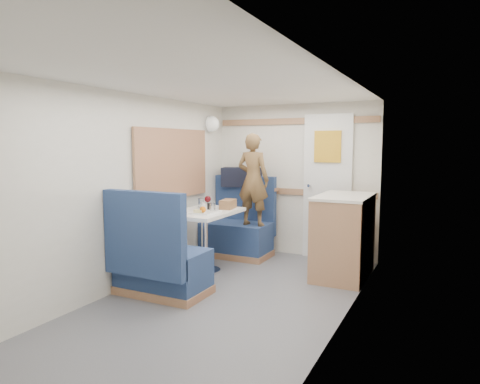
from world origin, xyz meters
The scene contains 28 objects.
floor centered at (0.00, 0.00, 0.00)m, with size 4.50×4.50×0.00m, color #515156.
ceiling centered at (0.00, 0.00, 2.00)m, with size 4.50×4.50×0.00m, color silver.
wall_back centered at (0.00, 2.25, 1.00)m, with size 2.20×0.02×2.00m, color silver.
wall_left centered at (-1.10, 0.00, 1.00)m, with size 0.02×4.50×2.00m, color silver.
wall_right centered at (1.10, 0.00, 1.00)m, with size 0.02×4.50×2.00m, color silver.
oak_trim_low centered at (0.00, 2.23, 0.85)m, with size 2.15×0.02×0.08m, color #8E5D40.
oak_trim_high centered at (0.00, 2.23, 1.78)m, with size 2.15×0.02×0.08m, color #8E5D40.
side_window centered at (-1.08, 1.00, 1.25)m, with size 0.04×1.30×0.72m, color #AEBEA1.
rear_door centered at (0.45, 2.22, 0.97)m, with size 0.62×0.12×1.86m.
dinette_table centered at (-0.65, 1.00, 0.57)m, with size 0.62×0.92×0.72m.
bench_far centered at (-0.65, 1.86, 0.30)m, with size 0.90×0.59×1.05m.
bench_near centered at (-0.65, 0.14, 0.30)m, with size 0.90×0.59×1.05m.
ledge centered at (-0.65, 2.12, 0.88)m, with size 0.90×0.14×0.04m, color #8E5D40.
dome_light centered at (-1.04, 1.85, 1.75)m, with size 0.20×0.20×0.20m, color white.
galley_counter centered at (0.82, 1.55, 0.47)m, with size 0.57×0.92×0.92m.
person centered at (-0.38, 1.74, 1.03)m, with size 0.43×0.28×1.17m, color brown.
duffel_bag centered at (-0.72, 2.12, 1.03)m, with size 0.54×0.26×0.26m, color black.
tray centered at (-0.57, 0.88, 0.73)m, with size 0.25×0.32×0.02m, color white.
orange_fruit centered at (-0.54, 0.78, 0.77)m, with size 0.07×0.07×0.07m, color orange.
cheese_block centered at (-0.58, 0.76, 0.75)m, with size 0.09×0.06×0.03m, color #DAD17E.
wine_glass centered at (-0.64, 1.05, 0.84)m, with size 0.08×0.08×0.17m.
tumbler_left centered at (-0.88, 0.67, 0.78)m, with size 0.08×0.08×0.12m, color white.
tumbler_mid centered at (-0.83, 1.22, 0.78)m, with size 0.07×0.07×0.11m, color white.
tumbler_right centered at (-0.51, 0.95, 0.77)m, with size 0.07×0.07×0.11m, color silver.
beer_glass centered at (-0.47, 1.22, 0.77)m, with size 0.06×0.06×0.10m, color brown.
pepper_grinder centered at (-0.60, 1.01, 0.77)m, with size 0.03×0.03×0.09m, color black.
salt_grinder centered at (-0.63, 0.95, 0.77)m, with size 0.04×0.04×0.10m, color white.
bread_loaf centered at (-0.49, 1.27, 0.77)m, with size 0.14×0.25×0.11m, color brown.
Camera 1 is at (1.86, -3.16, 1.47)m, focal length 32.00 mm.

